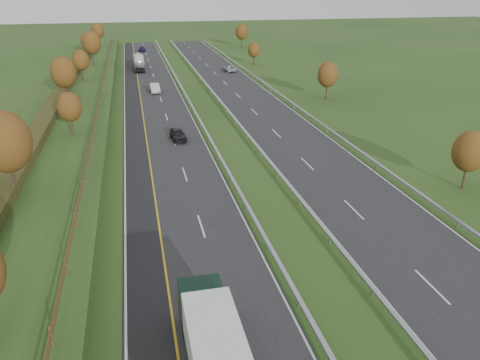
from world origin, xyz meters
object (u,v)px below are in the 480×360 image
object	(u,v)px
road_tanker	(139,62)
car_small_far	(142,49)
car_dark_near	(178,134)
car_oncoming	(229,69)
car_silver_mid	(155,88)

from	to	relation	value
road_tanker	car_small_far	size ratio (longest dim) A/B	2.44
road_tanker	car_dark_near	distance (m)	56.76
road_tanker	car_oncoming	xyz separation A→B (m)	(20.31, -7.64, -1.15)
car_dark_near	car_oncoming	size ratio (longest dim) A/B	0.89
car_dark_near	car_oncoming	bearing A→B (deg)	65.92
car_dark_near	car_small_far	bearing A→B (deg)	86.06
road_tanker	car_small_far	world-z (taller)	road_tanker
car_silver_mid	car_oncoming	world-z (taller)	car_silver_mid
car_small_far	car_oncoming	distance (m)	44.21
car_silver_mid	car_oncoming	distance (m)	26.19
car_silver_mid	car_oncoming	bearing A→B (deg)	44.02
car_small_far	car_oncoming	world-z (taller)	car_oncoming
car_dark_near	car_silver_mid	size ratio (longest dim) A/B	0.89
car_silver_mid	car_oncoming	size ratio (longest dim) A/B	1.01
car_dark_near	road_tanker	bearing A→B (deg)	88.40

